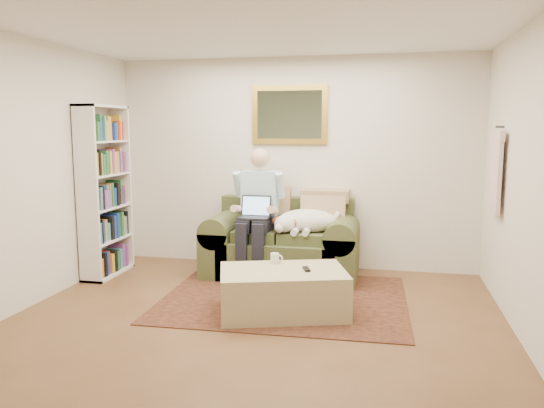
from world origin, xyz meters
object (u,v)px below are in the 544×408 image
(sofa, at_px, (282,250))
(ottoman, at_px, (283,292))
(seated_man, at_px, (256,214))
(bookshelf, at_px, (105,191))
(coffee_mug, at_px, (275,258))
(laptop, at_px, (255,212))
(sleeping_dog, at_px, (308,221))

(sofa, bearing_deg, ottoman, -78.21)
(seated_man, bearing_deg, bookshelf, -171.93)
(ottoman, xyz_separation_m, coffee_mug, (-0.13, 0.23, 0.26))
(coffee_mug, height_order, bookshelf, bookshelf)
(seated_man, distance_m, laptop, 0.08)
(seated_man, relative_size, ottoman, 1.29)
(seated_man, relative_size, sleeping_dog, 2.04)
(laptop, xyz_separation_m, sleeping_dog, (0.59, 0.14, -0.10))
(ottoman, height_order, coffee_mug, coffee_mug)
(sofa, bearing_deg, sleeping_dog, -15.74)
(sofa, distance_m, seated_man, 0.54)
(seated_man, relative_size, coffee_mug, 15.01)
(sleeping_dog, xyz_separation_m, bookshelf, (-2.36, -0.33, 0.32))
(sofa, xyz_separation_m, bookshelf, (-2.04, -0.42, 0.69))
(ottoman, relative_size, bookshelf, 0.58)
(sofa, height_order, coffee_mug, sofa)
(seated_man, xyz_separation_m, sleeping_dog, (0.59, 0.07, -0.07))
(sofa, height_order, sleeping_dog, sofa)
(sofa, height_order, bookshelf, bookshelf)
(seated_man, xyz_separation_m, coffee_mug, (0.41, -0.91, -0.28))
(bookshelf, bearing_deg, coffee_mug, -16.77)
(sleeping_dog, bearing_deg, ottoman, -92.26)
(laptop, distance_m, ottoman, 1.33)
(seated_man, bearing_deg, laptop, -90.00)
(sofa, relative_size, bookshelf, 0.89)
(coffee_mug, bearing_deg, ottoman, -61.02)
(sleeping_dog, relative_size, bookshelf, 0.37)
(bookshelf, bearing_deg, sleeping_dog, 7.84)
(laptop, xyz_separation_m, coffee_mug, (0.41, -0.84, -0.31))
(sofa, distance_m, bookshelf, 2.20)
(ottoman, bearing_deg, sofa, 101.79)
(seated_man, xyz_separation_m, laptop, (0.00, -0.07, 0.04))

